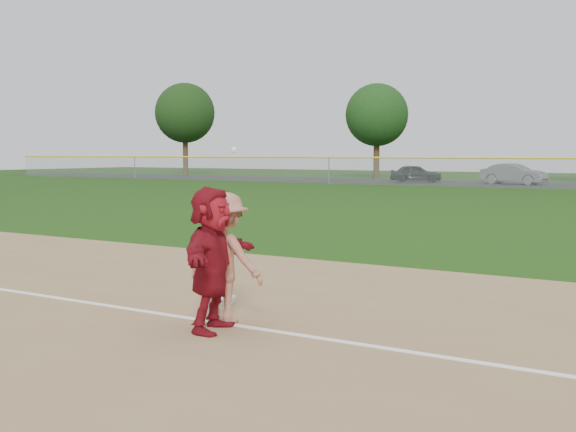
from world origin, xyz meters
The scene contains 9 objects.
ground centered at (0.00, 0.00, 0.00)m, with size 160.00×160.00×0.00m, color #183E0B.
foul_line centered at (0.00, -0.80, 0.03)m, with size 60.00×0.10×0.01m, color white.
first_base centered at (-0.47, 0.29, 0.06)m, with size 0.38×0.38×0.09m, color silver.
base_runner centered at (0.49, -1.18, 0.96)m, with size 1.75×0.56×1.89m, color maroon.
car_left centered at (-15.28, 45.87, 0.71)m, with size 1.64×4.09×1.39m, color black.
car_mid centered at (-7.56, 45.84, 0.78)m, with size 1.64×4.70×1.55m, color slate.
first_base_play centered at (0.36, -0.74, 0.91)m, with size 1.16×0.68×2.39m.
tree_0 centered at (-44.00, 52.00, 6.59)m, with size 6.40×6.40×9.81m.
tree_1 centered at (-22.00, 53.00, 5.83)m, with size 5.80×5.80×8.75m.
Camera 1 is at (6.17, -8.54, 2.33)m, focal length 45.00 mm.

